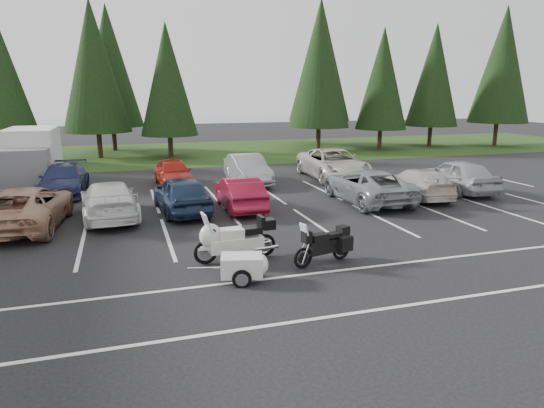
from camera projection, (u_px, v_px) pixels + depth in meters
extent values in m
plane|color=black|center=(238.00, 241.00, 15.94)|extent=(120.00, 120.00, 0.00)
cube|color=#1D3511|center=(168.00, 154.00, 38.26)|extent=(80.00, 16.00, 0.01)
cube|color=slate|center=(176.00, 126.00, 68.26)|extent=(70.00, 50.00, 0.02)
cube|color=silver|center=(226.00, 225.00, 17.80)|extent=(32.00, 16.00, 0.01)
cylinder|color=#332316|center=(12.00, 148.00, 32.57)|extent=(0.36, 0.36, 2.11)
cone|color=black|center=(5.00, 84.00, 31.62)|extent=(3.87, 3.87, 7.48)
cylinder|color=#332316|center=(99.00, 140.00, 35.50)|extent=(0.36, 0.36, 2.62)
cone|color=black|center=(93.00, 66.00, 34.32)|extent=(4.80, 4.80, 9.27)
cylinder|color=#332316|center=(170.00, 142.00, 35.78)|extent=(0.36, 0.36, 2.26)
cone|color=black|center=(167.00, 79.00, 34.75)|extent=(4.14, 4.14, 7.99)
cylinder|color=#332316|center=(318.00, 135.00, 39.66)|extent=(0.36, 0.36, 2.69)
cone|color=black|center=(320.00, 67.00, 38.44)|extent=(4.93, 4.93, 9.52)
cylinder|color=#332316|center=(380.00, 135.00, 41.01)|extent=(0.36, 0.36, 2.33)
cone|color=black|center=(383.00, 79.00, 39.96)|extent=(4.27, 4.27, 8.24)
cylinder|color=#332316|center=(430.00, 132.00, 43.33)|extent=(0.36, 0.36, 2.47)
cone|color=black|center=(434.00, 75.00, 42.21)|extent=(4.53, 4.53, 8.76)
cylinder|color=#332316|center=(496.00, 130.00, 43.81)|extent=(0.36, 0.36, 2.83)
cone|color=black|center=(502.00, 65.00, 42.53)|extent=(5.19, 5.19, 10.03)
cylinder|color=#332316|center=(114.00, 134.00, 40.06)|extent=(0.36, 0.36, 2.71)
cone|color=black|center=(109.00, 66.00, 38.83)|extent=(4.97, 4.97, 9.61)
cylinder|color=#332316|center=(319.00, 128.00, 44.57)|extent=(0.36, 0.36, 3.00)
cone|color=black|center=(320.00, 60.00, 43.21)|extent=(5.50, 5.50, 10.62)
imported|color=tan|center=(25.00, 207.00, 17.27)|extent=(3.04, 5.66, 1.51)
imported|color=silver|center=(109.00, 200.00, 18.61)|extent=(2.36, 5.07, 1.43)
imported|color=#1C2A47|center=(182.00, 194.00, 19.49)|extent=(2.15, 4.57, 1.51)
imported|color=maroon|center=(240.00, 193.00, 20.07)|extent=(1.48, 4.14, 1.36)
imported|color=gray|center=(367.00, 185.00, 21.37)|extent=(2.52, 5.35, 1.48)
imported|color=beige|center=(417.00, 183.00, 22.31)|extent=(2.33, 4.76, 1.33)
imported|color=#A0A1A5|center=(458.00, 175.00, 23.58)|extent=(2.15, 4.80, 1.60)
imported|color=#1C2247|center=(64.00, 180.00, 22.95)|extent=(2.18, 4.93, 1.41)
imported|color=#A01D14|center=(173.00, 173.00, 25.00)|extent=(1.86, 4.20, 1.41)
imported|color=gray|center=(248.00, 169.00, 25.65)|extent=(1.67, 4.65, 1.53)
imported|color=beige|center=(333.00, 164.00, 27.10)|extent=(2.99, 6.07, 1.66)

